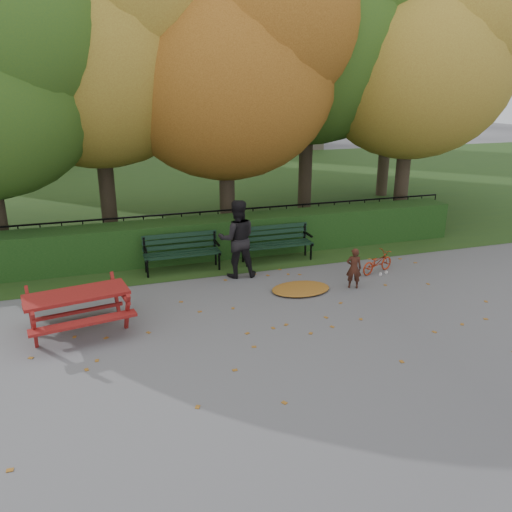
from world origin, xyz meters
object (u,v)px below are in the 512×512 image
object	(u,v)px
tree_g	(404,54)
tree_c	(239,62)
bench_left	(181,249)
tree_b	(107,37)
adult	(237,239)
tree_d	(325,24)
tree_e	(428,55)
bench_right	(276,240)
child	(354,268)
picnic_table	(77,302)
bicycle	(377,262)

from	to	relation	value
tree_g	tree_c	bearing A→B (deg)	-153.13
tree_g	bench_left	size ratio (longest dim) A/B	4.75
tree_b	tree_c	size ratio (longest dim) A/B	1.10
adult	tree_b	bearing A→B (deg)	-50.78
tree_d	adult	bearing A→B (deg)	-132.89
adult	bench_left	bearing A→B (deg)	-26.35
tree_c	adult	bearing A→B (deg)	-107.69
tree_e	bench_right	bearing A→B (deg)	-159.13
tree_b	child	distance (m)	8.55
bench_left	adult	world-z (taller)	adult
tree_g	picnic_table	size ratio (longest dim) A/B	4.34
adult	bicycle	world-z (taller)	adult
tree_d	bicycle	xyz separation A→B (m)	(-0.81, -5.13, -5.72)
tree_g	child	world-z (taller)	tree_g
tree_e	child	size ratio (longest dim) A/B	8.98
tree_d	picnic_table	world-z (taller)	tree_d
tree_d	tree_g	size ratio (longest dim) A/B	1.12
tree_b	picnic_table	size ratio (longest dim) A/B	4.46
bench_left	tree_b	bearing A→B (deg)	110.58
bench_left	picnic_table	distance (m)	3.50
tree_c	child	distance (m)	6.42
tree_g	tree_b	bearing A→B (deg)	-164.37
tree_g	tree_e	bearing A→B (deg)	-114.40
tree_d	bicycle	bearing A→B (deg)	-98.95
tree_c	tree_d	size ratio (longest dim) A/B	0.84
bench_left	child	world-z (taller)	child
tree_b	adult	bearing A→B (deg)	-59.10
tree_d	child	size ratio (longest dim) A/B	10.54
tree_c	tree_b	bearing A→B (deg)	166.55
tree_c	tree_g	xyz separation A→B (m)	(7.50, 3.80, 0.55)
bench_left	picnic_table	xyz separation A→B (m)	(-2.31, -2.63, 0.06)
tree_c	adult	xyz separation A→B (m)	(-0.98, -3.06, -3.92)
tree_g	bicycle	bearing A→B (deg)	-124.47
tree_e	bicycle	size ratio (longest dim) A/B	8.28
tree_b	bench_right	size ratio (longest dim) A/B	4.88
tree_d	bench_left	distance (m)	8.31
bench_right	bench_left	bearing A→B (deg)	180.00
tree_c	tree_g	world-z (taller)	tree_g
tree_g	bicycle	size ratio (longest dim) A/B	8.68
tree_g	child	distance (m)	11.53
tree_c	bench_right	distance (m)	4.87
tree_e	tree_g	xyz separation A→B (m)	(1.81, 3.99, 0.29)
tree_c	bench_right	bearing A→B (deg)	-83.30
tree_e	tree_b	bearing A→B (deg)	173.79
tree_c	tree_e	bearing A→B (deg)	-1.93
bench_left	picnic_table	bearing A→B (deg)	-131.32
tree_c	child	xyz separation A→B (m)	(1.24, -4.54, -4.37)
tree_e	bench_right	distance (m)	7.38
tree_b	tree_g	distance (m)	11.19
tree_c	picnic_table	distance (m)	7.85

